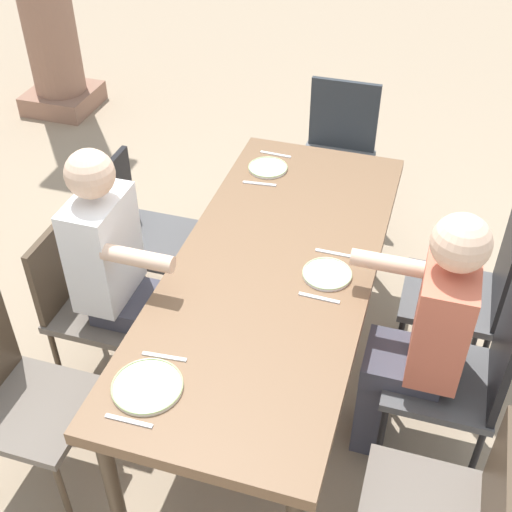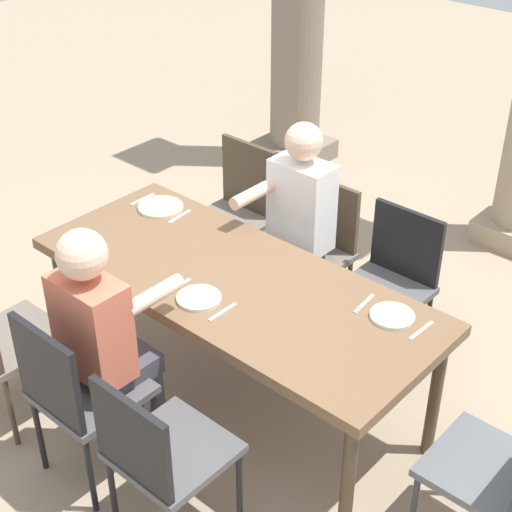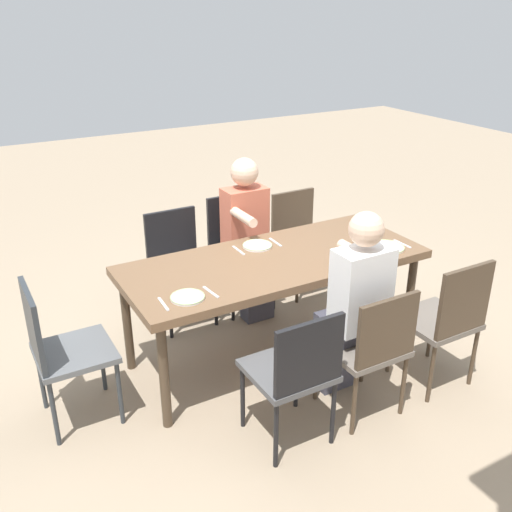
# 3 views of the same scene
# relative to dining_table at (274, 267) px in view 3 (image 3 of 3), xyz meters

# --- Properties ---
(ground_plane) EXTENTS (16.00, 16.00, 0.00)m
(ground_plane) POSITION_rel_dining_table_xyz_m (0.00, 0.00, -0.70)
(ground_plane) COLOR gray
(dining_table) EXTENTS (2.07, 0.85, 0.76)m
(dining_table) POSITION_rel_dining_table_xyz_m (0.00, 0.00, 0.00)
(dining_table) COLOR brown
(dining_table) RESTS_ON ground
(chair_west_north) EXTENTS (0.44, 0.44, 0.91)m
(chair_west_north) POSITION_rel_dining_table_xyz_m (-0.77, 0.85, -0.18)
(chair_west_north) COLOR #6A6158
(chair_west_north) RESTS_ON ground
(chair_west_south) EXTENTS (0.44, 0.44, 0.85)m
(chair_west_south) POSITION_rel_dining_table_xyz_m (-0.77, -0.84, -0.20)
(chair_west_south) COLOR #6A6158
(chair_west_south) RESTS_ON ground
(chair_mid_north) EXTENTS (0.44, 0.44, 0.86)m
(chair_mid_north) POSITION_rel_dining_table_xyz_m (-0.16, 0.84, -0.20)
(chair_mid_north) COLOR #6A6158
(chair_mid_north) RESTS_ON ground
(chair_mid_south) EXTENTS (0.44, 0.44, 0.92)m
(chair_mid_south) POSITION_rel_dining_table_xyz_m (-0.16, -0.85, -0.17)
(chair_mid_south) COLOR #4F4F50
(chair_mid_south) RESTS_ON ground
(chair_east_north) EXTENTS (0.44, 0.44, 0.87)m
(chair_east_north) POSITION_rel_dining_table_xyz_m (0.37, 0.84, -0.19)
(chair_east_north) COLOR #4F4F50
(chair_east_north) RESTS_ON ground
(chair_east_south) EXTENTS (0.44, 0.44, 0.88)m
(chair_east_south) POSITION_rel_dining_table_xyz_m (0.37, -0.84, -0.19)
(chair_east_south) COLOR #4F4F50
(chair_east_south) RESTS_ON ground
(chair_head_east) EXTENTS (0.44, 0.44, 0.92)m
(chair_head_east) POSITION_rel_dining_table_xyz_m (1.45, 0.00, -0.17)
(chair_head_east) COLOR #5B5E61
(chair_head_east) RESTS_ON ground
(diner_woman_green) EXTENTS (0.34, 0.49, 1.29)m
(diner_woman_green) POSITION_rel_dining_table_xyz_m (-0.16, 0.65, -0.01)
(diner_woman_green) COLOR #3F3F4C
(diner_woman_green) RESTS_ON ground
(diner_man_white) EXTENTS (0.35, 0.50, 1.28)m
(diner_man_white) POSITION_rel_dining_table_xyz_m (-0.16, -0.65, -0.01)
(diner_man_white) COLOR #3F3F4C
(diner_man_white) RESTS_ON ground
(plate_0) EXTENTS (0.25, 0.25, 0.02)m
(plate_0) POSITION_rel_dining_table_xyz_m (-0.77, 0.24, 0.07)
(plate_0) COLOR silver
(plate_0) RESTS_ON dining_table
(fork_0) EXTENTS (0.02, 0.17, 0.01)m
(fork_0) POSITION_rel_dining_table_xyz_m (-0.92, 0.24, 0.07)
(fork_0) COLOR silver
(fork_0) RESTS_ON dining_table
(spoon_0) EXTENTS (0.03, 0.17, 0.01)m
(spoon_0) POSITION_rel_dining_table_xyz_m (-0.62, 0.24, 0.07)
(spoon_0) COLOR silver
(spoon_0) RESTS_ON dining_table
(plate_1) EXTENTS (0.21, 0.21, 0.02)m
(plate_1) POSITION_rel_dining_table_xyz_m (0.00, -0.23, 0.07)
(plate_1) COLOR white
(plate_1) RESTS_ON dining_table
(fork_1) EXTENTS (0.02, 0.17, 0.01)m
(fork_1) POSITION_rel_dining_table_xyz_m (-0.15, -0.23, 0.07)
(fork_1) COLOR silver
(fork_1) RESTS_ON dining_table
(spoon_1) EXTENTS (0.02, 0.17, 0.01)m
(spoon_1) POSITION_rel_dining_table_xyz_m (0.15, -0.23, 0.07)
(spoon_1) COLOR silver
(spoon_1) RESTS_ON dining_table
(plate_2) EXTENTS (0.20, 0.20, 0.02)m
(plate_2) POSITION_rel_dining_table_xyz_m (0.74, 0.24, 0.07)
(plate_2) COLOR white
(plate_2) RESTS_ON dining_table
(fork_2) EXTENTS (0.03, 0.17, 0.01)m
(fork_2) POSITION_rel_dining_table_xyz_m (0.59, 0.24, 0.07)
(fork_2) COLOR silver
(fork_2) RESTS_ON dining_table
(spoon_2) EXTENTS (0.02, 0.17, 0.01)m
(spoon_2) POSITION_rel_dining_table_xyz_m (0.89, 0.24, 0.07)
(spoon_2) COLOR silver
(spoon_2) RESTS_ON dining_table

